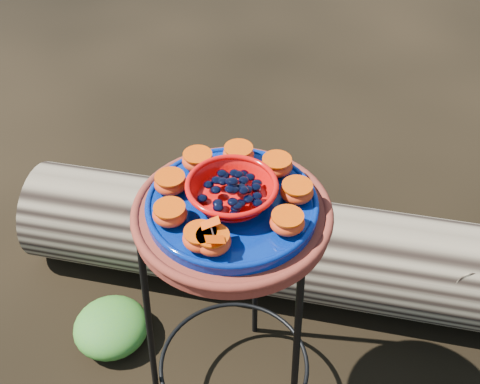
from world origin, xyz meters
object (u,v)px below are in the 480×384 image
(plant_stand, at_px, (233,320))
(driftwood_log, at_px, (292,248))
(terracotta_saucer, at_px, (232,216))
(cobalt_plate, at_px, (232,206))
(red_bowl, at_px, (232,193))

(plant_stand, height_order, driftwood_log, plant_stand)
(terracotta_saucer, relative_size, driftwood_log, 0.24)
(terracotta_saucer, xyz_separation_m, driftwood_log, (0.06, 0.45, -0.55))
(plant_stand, height_order, terracotta_saucer, terracotta_saucer)
(plant_stand, bearing_deg, cobalt_plate, 0.00)
(plant_stand, relative_size, cobalt_plate, 1.99)
(cobalt_plate, relative_size, red_bowl, 2.00)
(driftwood_log, bearing_deg, red_bowl, -97.54)
(plant_stand, height_order, red_bowl, red_bowl)
(cobalt_plate, bearing_deg, driftwood_log, 82.46)
(plant_stand, xyz_separation_m, terracotta_saucer, (0.00, 0.00, 0.37))
(terracotta_saucer, height_order, driftwood_log, terracotta_saucer)
(plant_stand, xyz_separation_m, red_bowl, (0.00, 0.00, 0.43))
(terracotta_saucer, distance_m, red_bowl, 0.06)
(terracotta_saucer, relative_size, red_bowl, 2.33)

